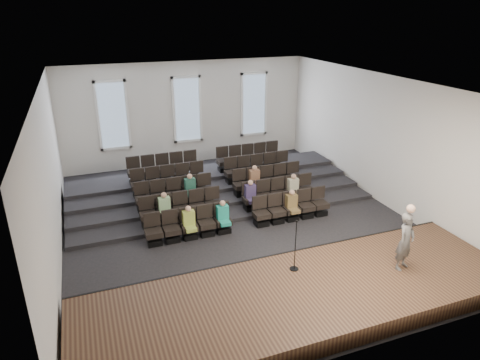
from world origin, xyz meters
name	(u,v)px	position (x,y,z in m)	size (l,w,h in m)	color
ground	(237,221)	(0.00, 0.00, 0.00)	(14.00, 14.00, 0.00)	black
ceiling	(236,83)	(0.00, 0.00, 5.01)	(12.00, 14.00, 0.02)	white
wall_back	(187,113)	(0.00, 7.02, 2.50)	(12.00, 0.04, 5.00)	silver
wall_front	(355,261)	(0.00, -7.02, 2.50)	(12.00, 0.04, 5.00)	silver
wall_left	(48,179)	(-6.02, 0.00, 2.50)	(0.04, 14.00, 5.00)	silver
wall_right	(380,139)	(6.02, 0.00, 2.50)	(0.04, 14.00, 5.00)	silver
stage	(304,297)	(0.00, -5.10, 0.25)	(11.80, 3.60, 0.50)	#503722
stage_lip	(275,262)	(0.00, -3.33, 0.25)	(11.80, 0.06, 0.52)	black
risers	(211,185)	(0.00, 3.17, 0.20)	(11.80, 4.80, 0.60)	black
seating_rows	(223,189)	(0.00, 1.54, 0.68)	(6.80, 4.70, 1.67)	black
windows	(187,110)	(0.00, 6.95, 2.70)	(8.44, 0.10, 3.24)	white
audience	(234,198)	(0.00, 0.32, 0.81)	(5.45, 2.64, 1.10)	#9CAF46
speaker	(406,241)	(3.03, -5.19, 1.34)	(0.61, 0.40, 1.68)	#545350
mic_stand	(295,255)	(0.17, -4.20, 0.96)	(0.26, 0.26, 1.53)	black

